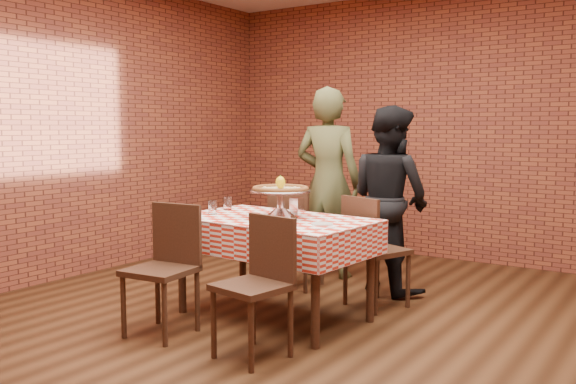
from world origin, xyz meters
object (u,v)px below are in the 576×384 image
(water_glass_right, at_px, (228,203))
(condiment_caddy, at_px, (297,206))
(pizza_stand, at_px, (281,204))
(chair_near_left, at_px, (160,271))
(diner_black, at_px, (390,199))
(diner_olive, at_px, (328,183))
(chair_far_left, at_px, (297,239))
(pizza, at_px, (280,190))
(chair_near_right, at_px, (252,289))
(water_glass_left, at_px, (213,207))
(table, at_px, (274,268))
(chair_far_right, at_px, (377,251))

(water_glass_right, distance_m, condiment_caddy, 0.62)
(pizza_stand, xyz_separation_m, chair_near_left, (-0.46, -0.79, -0.41))
(diner_black, bearing_deg, diner_olive, 10.69)
(chair_far_left, relative_size, diner_black, 0.54)
(pizza, distance_m, chair_near_right, 1.00)
(pizza_stand, relative_size, water_glass_left, 4.33)
(pizza_stand, relative_size, water_glass_right, 4.33)
(table, height_order, pizza_stand, pizza_stand)
(water_glass_right, bearing_deg, table, -15.85)
(chair_far_left, relative_size, chair_far_right, 0.98)
(chair_near_left, bearing_deg, pizza_stand, 54.19)
(water_glass_left, xyz_separation_m, chair_near_left, (0.09, -0.66, -0.36))
(condiment_caddy, bearing_deg, pizza, -78.24)
(chair_far_right, height_order, diner_black, diner_black)
(pizza, height_order, chair_far_right, pizza)
(chair_far_right, bearing_deg, condiment_caddy, 61.99)
(pizza_stand, bearing_deg, water_glass_right, 168.15)
(pizza_stand, relative_size, chair_far_left, 0.53)
(diner_black, bearing_deg, pizza, 96.42)
(water_glass_left, xyz_separation_m, chair_near_right, (0.87, -0.65, -0.37))
(condiment_caddy, bearing_deg, pizza_stand, -78.24)
(condiment_caddy, height_order, diner_black, diner_black)
(water_glass_right, bearing_deg, condiment_caddy, 9.66)
(pizza_stand, relative_size, chair_near_right, 0.52)
(pizza_stand, distance_m, chair_far_right, 0.91)
(water_glass_left, xyz_separation_m, water_glass_right, (-0.07, 0.27, 0.00))
(water_glass_right, relative_size, chair_near_right, 0.12)
(chair_near_right, bearing_deg, chair_far_left, 123.08)
(water_glass_right, distance_m, diner_olive, 1.23)
(pizza_stand, relative_size, condiment_caddy, 3.64)
(chair_far_right, bearing_deg, water_glass_right, 46.54)
(chair_near_left, bearing_deg, pizza, 54.19)
(diner_black, bearing_deg, chair_near_left, 90.67)
(condiment_caddy, relative_size, diner_olive, 0.07)
(table, height_order, water_glass_right, water_glass_right)
(pizza_stand, distance_m, pizza, 0.11)
(pizza, bearing_deg, condiment_caddy, 91.81)
(water_glass_left, relative_size, diner_black, 0.07)
(table, relative_size, water_glass_left, 13.43)
(water_glass_right, bearing_deg, pizza, -11.85)
(water_glass_right, xyz_separation_m, chair_far_left, (0.24, 0.68, -0.38))
(chair_near_right, bearing_deg, chair_far_right, 93.25)
(pizza_stand, xyz_separation_m, chair_far_left, (-0.38, 0.81, -0.42))
(chair_near_right, bearing_deg, chair_near_left, -170.22)
(water_glass_left, distance_m, water_glass_right, 0.28)
(table, bearing_deg, diner_black, 72.44)
(pizza_stand, xyz_separation_m, water_glass_right, (-0.62, 0.13, -0.05))
(pizza, bearing_deg, water_glass_right, 168.15)
(pizza, bearing_deg, chair_far_right, 54.05)
(water_glass_right, distance_m, chair_near_right, 1.37)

